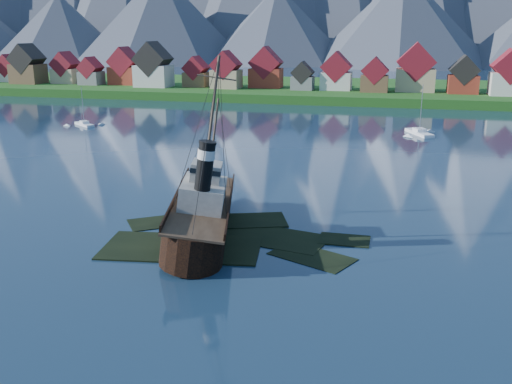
# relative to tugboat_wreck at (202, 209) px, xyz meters

# --- Properties ---
(ground) EXTENTS (1400.00, 1400.00, 0.00)m
(ground) POSITION_rel_tugboat_wreck_xyz_m (2.49, -4.02, -2.90)
(ground) COLOR #162B40
(ground) RESTS_ON ground
(shoal) EXTENTS (31.71, 21.24, 1.14)m
(shoal) POSITION_rel_tugboat_wreck_xyz_m (4.27, -1.87, -3.25)
(shoal) COLOR black
(shoal) RESTS_ON ground
(shore_bank) EXTENTS (600.00, 80.00, 3.20)m
(shore_bank) POSITION_rel_tugboat_wreck_xyz_m (2.49, 165.98, -2.90)
(shore_bank) COLOR #1A4C15
(shore_bank) RESTS_ON ground
(seawall) EXTENTS (600.00, 2.50, 2.00)m
(seawall) POSITION_rel_tugboat_wreck_xyz_m (2.49, 127.98, -2.90)
(seawall) COLOR #3F3D38
(seawall) RESTS_ON ground
(town) EXTENTS (250.96, 16.69, 17.30)m
(town) POSITION_rel_tugboat_wreck_xyz_m (-30.63, 148.17, 6.09)
(town) COLOR maroon
(town) RESTS_ON ground
(tugboat_wreck) EXTENTS (6.74, 29.04, 23.02)m
(tugboat_wreck) POSITION_rel_tugboat_wreck_xyz_m (0.00, 0.00, 0.00)
(tugboat_wreck) COLOR black
(tugboat_wreck) RESTS_ON ground
(sailboat_c) EXTENTS (7.73, 6.53, 10.50)m
(sailboat_c) POSITION_rel_tugboat_wreck_xyz_m (-56.97, 70.39, -2.66)
(sailboat_c) COLOR white
(sailboat_c) RESTS_ON ground
(sailboat_e) EXTENTS (6.81, 10.90, 12.45)m
(sailboat_e) POSITION_rel_tugboat_wreck_xyz_m (28.37, 77.66, -2.63)
(sailboat_e) COLOR white
(sailboat_e) RESTS_ON ground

